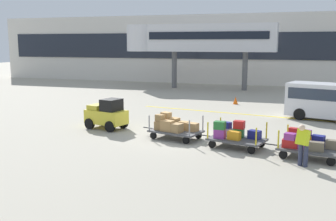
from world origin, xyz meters
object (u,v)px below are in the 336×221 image
shuttle_van (332,99)px  safety_cone_near (235,100)px  baggage_tug (107,114)px  baggage_handler (303,143)px  baggage_cart_tail (308,144)px  baggage_cart_lead (173,127)px  baggage_cart_middle (235,135)px

shuttle_van → safety_cone_near: (-6.13, 4.45, -0.96)m
baggage_tug → baggage_handler: baggage_tug is taller
baggage_tug → baggage_cart_tail: bearing=-13.2°
baggage_tug → baggage_handler: (9.58, -3.57, 0.11)m
baggage_cart_lead → baggage_handler: (5.67, -2.63, 0.30)m
shuttle_van → safety_cone_near: bearing=144.0°
baggage_cart_tail → safety_cone_near: baggage_cart_tail is taller
baggage_cart_lead → shuttle_van: bearing=44.1°
shuttle_van → baggage_cart_tail: bearing=-99.4°
baggage_handler → shuttle_van: size_ratio=0.30×
baggage_tug → baggage_cart_lead: bearing=-13.5°
baggage_tug → baggage_cart_middle: size_ratio=0.74×
baggage_cart_tail → baggage_tug: bearing=166.8°
baggage_cart_middle → safety_cone_near: size_ratio=5.61×
baggage_tug → baggage_cart_middle: (6.86, -1.61, -0.21)m
baggage_tug → baggage_cart_middle: 7.05m
baggage_tug → baggage_cart_tail: size_ratio=0.74×
baggage_handler → safety_cone_near: bearing=107.9°
baggage_handler → safety_cone_near: baggage_handler is taller
baggage_cart_lead → baggage_cart_tail: (5.86, -1.36, -0.03)m
baggage_handler → baggage_cart_lead: bearing=155.1°
baggage_cart_lead → shuttle_van: shuttle_van is taller
safety_cone_near → baggage_cart_tail: bearing=-69.7°
baggage_tug → safety_cone_near: (5.03, 10.54, -0.48)m
baggage_tug → safety_cone_near: 11.69m
baggage_cart_tail → baggage_handler: bearing=-98.8°
baggage_cart_middle → baggage_cart_tail: baggage_cart_middle is taller
baggage_cart_middle → baggage_cart_tail: (2.92, -0.69, -0.01)m
baggage_tug → baggage_cart_middle: bearing=-13.2°
baggage_handler → baggage_cart_middle: bearing=144.4°
baggage_cart_lead → baggage_cart_tail: bearing=-13.1°
baggage_handler → shuttle_van: 9.79m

